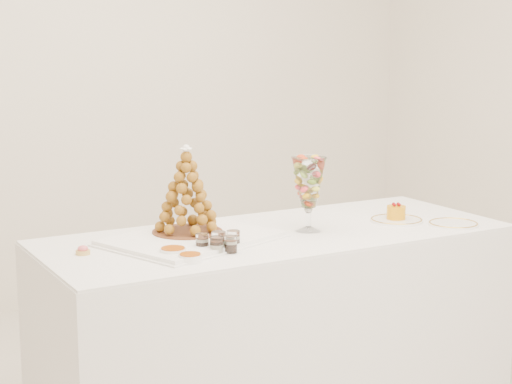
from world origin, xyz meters
TOP-DOWN VIEW (x-y plane):
  - buffet_table at (0.06, 0.16)m, footprint 2.02×0.88m
  - lace_tray at (-0.31, 0.22)m, footprint 0.74×0.64m
  - macaron_vase at (0.20, 0.12)m, footprint 0.14×0.14m
  - cake_plate at (0.63, 0.06)m, footprint 0.23×0.23m
  - spare_plate at (0.80, -0.13)m, footprint 0.22×0.22m
  - pink_tart at (-0.76, 0.25)m, footprint 0.05×0.05m
  - verrine_a at (-0.35, 0.06)m, footprint 0.06×0.06m
  - verrine_b at (-0.29, 0.02)m, footprint 0.06×0.06m
  - verrine_c at (-0.23, 0.03)m, footprint 0.05×0.05m
  - verrine_d at (-0.33, -0.02)m, footprint 0.06×0.06m
  - verrine_e at (-0.27, -0.03)m, footprint 0.06×0.06m
  - ramekin_back at (-0.48, 0.04)m, footprint 0.10×0.10m
  - ramekin_front at (-0.46, -0.06)m, footprint 0.09×0.09m
  - croquembouche at (-0.29, 0.29)m, footprint 0.29×0.29m
  - mousse_cake at (0.64, 0.06)m, footprint 0.08×0.08m

SIDE VIEW (x-z plane):
  - buffet_table at x=0.06m, z-range 0.00..0.75m
  - spare_plate at x=0.80m, z-range 0.75..0.76m
  - cake_plate at x=0.63m, z-range 0.75..0.76m
  - lace_tray at x=-0.31m, z-range 0.75..0.78m
  - ramekin_front at x=-0.46m, z-range 0.75..0.78m
  - pink_tart at x=-0.76m, z-range 0.75..0.79m
  - ramekin_back at x=-0.48m, z-range 0.75..0.79m
  - verrine_e at x=-0.27m, z-range 0.75..0.82m
  - verrine_a at x=-0.35m, z-range 0.75..0.82m
  - verrine_d at x=-0.33m, z-range 0.75..0.82m
  - verrine_c at x=-0.23m, z-range 0.75..0.82m
  - verrine_b at x=-0.29m, z-range 0.75..0.83m
  - mousse_cake at x=0.64m, z-range 0.76..0.83m
  - croquembouche at x=-0.29m, z-range 0.77..1.13m
  - macaron_vase at x=0.20m, z-range 0.80..1.11m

